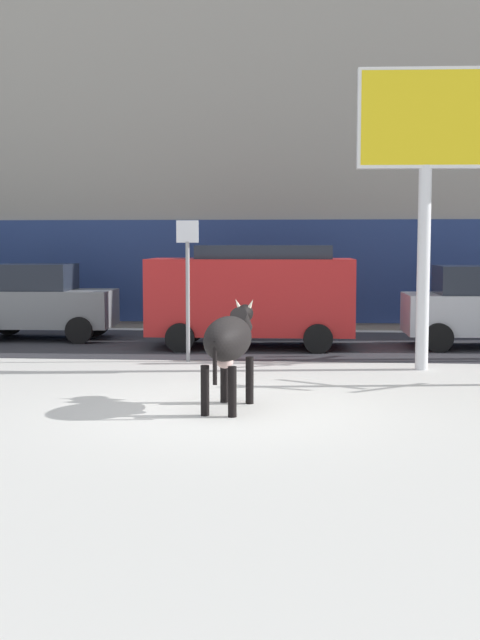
% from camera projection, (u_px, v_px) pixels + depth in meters
% --- Properties ---
extents(ground_plane, '(120.00, 120.00, 0.00)m').
position_uv_depth(ground_plane, '(229.00, 409.00, 11.86)').
color(ground_plane, silver).
extents(road_strip, '(60.00, 5.60, 0.01)m').
position_uv_depth(road_strip, '(260.00, 344.00, 19.41)').
color(road_strip, '#333338').
rests_on(road_strip, ground).
extents(building_facade, '(44.00, 6.10, 13.00)m').
position_uv_depth(building_facade, '(273.00, 107.00, 25.13)').
color(building_facade, gray).
rests_on(building_facade, ground).
extents(cow_black, '(0.83, 1.93, 1.54)m').
position_uv_depth(cow_black, '(229.00, 340.00, 11.81)').
color(cow_black, black).
rests_on(cow_black, ground).
extents(billboard, '(2.53, 0.30, 5.56)m').
position_uv_depth(billboard, '(426.00, 137.00, 15.14)').
color(billboard, silver).
rests_on(billboard, ground).
extents(car_grey_hatchback, '(3.54, 1.98, 1.86)m').
position_uv_depth(car_grey_hatchback, '(41.00, 302.00, 20.33)').
color(car_grey_hatchback, slate).
rests_on(car_grey_hatchback, ground).
extents(car_red_van, '(4.64, 2.20, 2.32)m').
position_uv_depth(car_red_van, '(252.00, 293.00, 18.73)').
color(car_red_van, red).
rests_on(car_red_van, ground).
extents(pedestrian_near_billboard, '(0.36, 0.24, 1.73)m').
position_uv_depth(pedestrian_near_billboard, '(463.00, 299.00, 22.11)').
color(pedestrian_near_billboard, '#282833').
rests_on(pedestrian_near_billboard, ground).
extents(street_sign, '(0.44, 0.08, 2.82)m').
position_uv_depth(street_sign, '(188.00, 278.00, 16.47)').
color(street_sign, gray).
rests_on(street_sign, ground).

